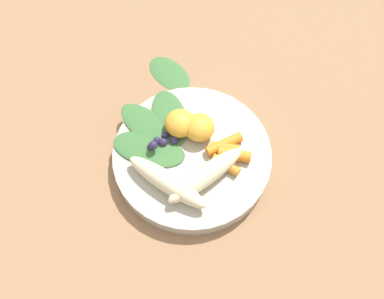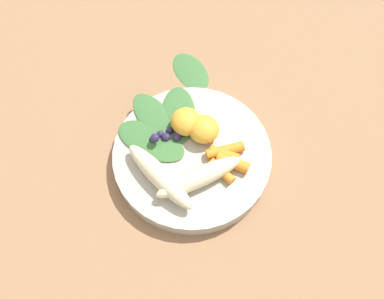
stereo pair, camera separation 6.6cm
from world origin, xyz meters
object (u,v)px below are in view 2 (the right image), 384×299
(banana_peeled_right, at_px, (161,178))
(kale_leaf_stray, at_px, (191,71))
(banana_peeled_left, at_px, (199,177))
(orange_segment_near, at_px, (186,122))
(bowl, at_px, (192,156))

(banana_peeled_right, height_order, kale_leaf_stray, banana_peeled_right)
(banana_peeled_left, distance_m, banana_peeled_right, 0.06)
(banana_peeled_right, distance_m, kale_leaf_stray, 0.24)
(orange_segment_near, bearing_deg, bowl, 146.89)
(bowl, xyz_separation_m, banana_peeled_left, (-0.04, 0.03, 0.03))
(orange_segment_near, relative_size, kale_leaf_stray, 0.52)
(banana_peeled_left, xyz_separation_m, kale_leaf_stray, (0.17, -0.15, -0.04))
(banana_peeled_right, bearing_deg, orange_segment_near, 116.25)
(bowl, bearing_deg, banana_peeled_left, 147.26)
(bowl, relative_size, orange_segment_near, 5.17)
(banana_peeled_right, bearing_deg, banana_peeled_left, 47.93)
(bowl, height_order, banana_peeled_right, banana_peeled_right)
(bowl, bearing_deg, kale_leaf_stray, -43.77)
(banana_peeled_left, xyz_separation_m, banana_peeled_right, (0.04, 0.04, 0.00))
(bowl, distance_m, banana_peeled_left, 0.06)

